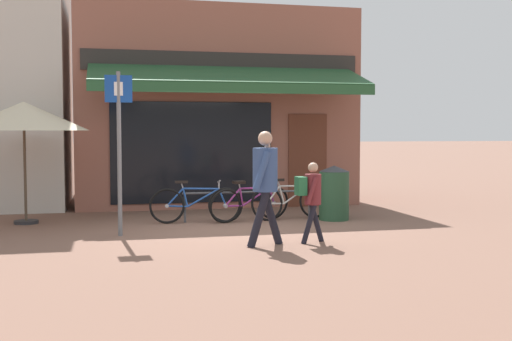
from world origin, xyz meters
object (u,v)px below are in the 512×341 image
Objects in this scene: bicycle_purple at (250,203)px; parking_sign at (119,137)px; bicycle_blue at (196,204)px; litter_bin at (334,193)px; pedestrian_adult at (265,176)px; bicycle_silver at (291,201)px; cafe_parasol at (24,117)px; pedestrian_child at (311,192)px.

parking_sign is (-2.44, -1.16, 1.28)m from bicycle_purple.
bicycle_blue is 2.67m from litter_bin.
bicycle_silver is at bearing 68.14° from pedestrian_adult.
parking_sign is at bearing 148.43° from pedestrian_adult.
bicycle_blue is 3.56m from cafe_parasol.
bicycle_purple is 0.71× the size of cafe_parasol.
cafe_parasol reaches higher than litter_bin.
cafe_parasol is at bearing 141.55° from pedestrian_adult.
bicycle_blue is at bearing -11.52° from cafe_parasol.
bicycle_purple is (1.02, -0.04, -0.00)m from bicycle_blue.
bicycle_blue is at bearing 175.55° from litter_bin.
litter_bin reaches higher than bicycle_silver.
pedestrian_adult is at bearing -129.53° from litter_bin.
bicycle_blue is 1.40× the size of pedestrian_child.
bicycle_blue is at bearing 160.37° from bicycle_purple.
bicycle_blue is 1.05× the size of bicycle_purple.
parking_sign is (-1.42, -1.20, 1.27)m from bicycle_blue.
pedestrian_adult is 0.80m from pedestrian_child.
bicycle_blue is 2.77m from pedestrian_adult.
litter_bin is at bearing -8.28° from cafe_parasol.
cafe_parasol reaches higher than pedestrian_adult.
litter_bin is (1.97, 2.39, -0.53)m from pedestrian_adult.
litter_bin is 4.33m from parking_sign.
pedestrian_adult is (-0.34, -2.55, 0.70)m from bicycle_purple.
bicycle_silver is 0.63× the size of parking_sign.
bicycle_silver is 3.00m from pedestrian_adult.
pedestrian_child is 3.26m from parking_sign.
litter_bin is at bearing 13.67° from parking_sign.
bicycle_purple is at bearing -9.26° from cafe_parasol.
pedestrian_adult reaches higher than bicycle_silver.
pedestrian_adult is at bearing -33.55° from parking_sign.
cafe_parasol reaches higher than pedestrian_child.
bicycle_silver is 1.35× the size of pedestrian_child.
bicycle_blue is at bearing 171.97° from bicycle_silver.
pedestrian_child reaches higher than bicycle_purple.
cafe_parasol is (-1.68, 1.83, 0.36)m from parking_sign.
pedestrian_adult is 5.06m from cafe_parasol.
bicycle_silver is 5.25m from cafe_parasol.
litter_bin is at bearing -30.00° from bicycle_silver.
litter_bin is (2.66, -0.21, 0.17)m from bicycle_blue.
bicycle_purple is at bearing 84.46° from pedestrian_adult.
pedestrian_adult is at bearing -175.60° from pedestrian_child.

